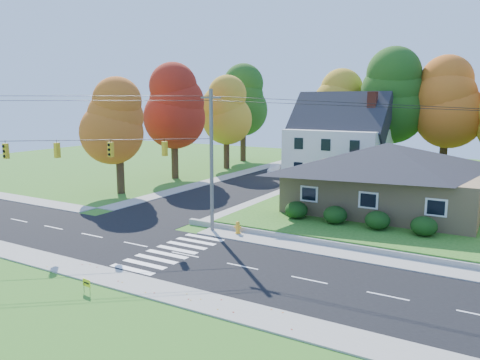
% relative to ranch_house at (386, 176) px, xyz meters
% --- Properties ---
extents(ground, '(120.00, 120.00, 0.00)m').
position_rel_ranch_house_xyz_m(ground, '(-8.00, -16.00, -3.27)').
color(ground, '#3D7923').
extents(road_main, '(90.00, 8.00, 0.02)m').
position_rel_ranch_house_xyz_m(road_main, '(-8.00, -16.00, -3.26)').
color(road_main, black).
rests_on(road_main, ground).
extents(road_cross, '(8.00, 44.00, 0.02)m').
position_rel_ranch_house_xyz_m(road_cross, '(-16.00, 10.00, -3.25)').
color(road_cross, black).
rests_on(road_cross, ground).
extents(sidewalk_north, '(90.00, 2.00, 0.08)m').
position_rel_ranch_house_xyz_m(sidewalk_north, '(-8.00, -11.00, -3.23)').
color(sidewalk_north, '#9C9A90').
rests_on(sidewalk_north, ground).
extents(sidewalk_south, '(90.00, 2.00, 0.08)m').
position_rel_ranch_house_xyz_m(sidewalk_south, '(-8.00, -21.00, -3.23)').
color(sidewalk_south, '#9C9A90').
rests_on(sidewalk_south, ground).
extents(lawn, '(30.00, 30.00, 0.50)m').
position_rel_ranch_house_xyz_m(lawn, '(5.00, 5.00, -3.02)').
color(lawn, '#3D7923').
rests_on(lawn, ground).
extents(ranch_house, '(14.60, 10.60, 5.40)m').
position_rel_ranch_house_xyz_m(ranch_house, '(0.00, 0.00, 0.00)').
color(ranch_house, tan).
rests_on(ranch_house, lawn).
extents(colonial_house, '(10.40, 8.40, 9.60)m').
position_rel_ranch_house_xyz_m(colonial_house, '(-7.96, 12.00, 1.32)').
color(colonial_house, silver).
rests_on(colonial_house, lawn).
extents(hedge_row, '(10.70, 1.70, 1.27)m').
position_rel_ranch_house_xyz_m(hedge_row, '(-0.50, -6.20, -2.13)').
color(hedge_row, '#163A10').
rests_on(hedge_row, lawn).
extents(traffic_infrastructure, '(38.10, 10.66, 10.00)m').
position_rel_ranch_house_xyz_m(traffic_infrastructure, '(-8.15, -14.65, 1.88)').
color(traffic_infrastructure, '#666059').
rests_on(traffic_infrastructure, ground).
extents(tree_lot_0, '(6.72, 6.72, 12.51)m').
position_rel_ranch_house_xyz_m(tree_lot_0, '(-10.00, 18.00, 5.04)').
color(tree_lot_0, '#3F2A19').
rests_on(tree_lot_0, lawn).
extents(tree_lot_1, '(7.84, 7.84, 14.60)m').
position_rel_ranch_house_xyz_m(tree_lot_1, '(-4.00, 17.00, 6.35)').
color(tree_lot_1, '#3F2A19').
rests_on(tree_lot_1, lawn).
extents(tree_lot_2, '(7.28, 7.28, 13.56)m').
position_rel_ranch_house_xyz_m(tree_lot_2, '(2.00, 18.00, 5.70)').
color(tree_lot_2, '#3F2A19').
rests_on(tree_lot_2, lawn).
extents(tree_west_0, '(6.16, 6.16, 11.47)m').
position_rel_ranch_house_xyz_m(tree_west_0, '(-25.00, -4.00, 3.89)').
color(tree_west_0, '#3F2A19').
rests_on(tree_west_0, ground).
extents(tree_west_1, '(7.28, 7.28, 13.56)m').
position_rel_ranch_house_xyz_m(tree_west_1, '(-26.00, 6.00, 5.20)').
color(tree_west_1, '#3F2A19').
rests_on(tree_west_1, ground).
extents(tree_west_2, '(6.72, 6.72, 12.51)m').
position_rel_ranch_house_xyz_m(tree_west_2, '(-25.00, 16.00, 4.54)').
color(tree_west_2, '#3F2A19').
rests_on(tree_west_2, ground).
extents(tree_west_3, '(7.84, 7.84, 14.60)m').
position_rel_ranch_house_xyz_m(tree_west_3, '(-27.00, 24.00, 5.85)').
color(tree_west_3, '#3F2A19').
rests_on(tree_west_3, ground).
extents(white_car, '(2.04, 3.92, 1.23)m').
position_rel_ranch_house_xyz_m(white_car, '(-16.96, 14.87, -2.63)').
color(white_car, silver).
rests_on(white_car, road_cross).
extents(fire_hydrant, '(0.53, 0.41, 0.93)m').
position_rel_ranch_house_xyz_m(fire_hydrant, '(-7.49, -10.61, -2.82)').
color(fire_hydrant, gold).
rests_on(fire_hydrant, ground).
extents(yard_sign, '(0.57, 0.10, 0.71)m').
position_rel_ranch_house_xyz_m(yard_sign, '(-8.69, -22.95, -2.76)').
color(yard_sign, black).
rests_on(yard_sign, ground).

